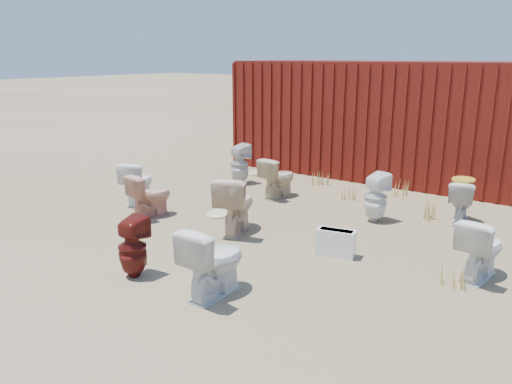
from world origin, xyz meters
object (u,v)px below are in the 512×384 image
Objects in this scene: toilet_front_a at (138,182)px; toilet_front_c at (214,261)px; shipping_container at (377,118)px; toilet_front_e at (481,248)px; toilet_front_pink at (150,195)px; toilet_back_a at (239,164)px; loose_tank at (336,243)px; toilet_back_beige_left at (235,204)px; toilet_back_e at (376,197)px; toilet_front_maroon at (133,247)px; toilet_back_beige_right at (278,178)px; toilet_back_yellowlid at (461,201)px.

toilet_front_c reaches higher than toilet_front_a.
toilet_front_e is (3.15, -4.57, -0.83)m from shipping_container.
toilet_front_pink is 0.87× the size of toilet_back_a.
loose_tank is at bearing -107.73° from toilet_front_c.
toilet_front_pink is 4.87m from toilet_front_e.
shipping_container is at bearing -112.30° from toilet_back_beige_left.
toilet_back_e is at bearing -27.03° from toilet_front_e.
toilet_front_maroon is (-0.17, -6.86, -0.84)m from shipping_container.
toilet_back_beige_right is at bearing -158.66° from toilet_front_a.
shipping_container is at bearing -113.19° from toilet_back_a.
toilet_back_beige_right is at bearing -101.70° from shipping_container.
toilet_back_beige_right is (1.80, 1.73, -0.01)m from toilet_front_a.
toilet_back_yellowlid is (2.46, -2.56, -0.87)m from shipping_container.
loose_tank is (0.12, -1.61, -0.21)m from toilet_back_e.
toilet_back_e is at bearing 24.87° from toilet_back_yellowlid.
toilet_front_maroon is (2.26, -2.12, -0.01)m from toilet_front_a.
toilet_back_a is (-1.63, 4.24, 0.04)m from toilet_front_maroon.
toilet_front_c is 1.60× the size of loose_tank.
toilet_front_e is at bearing 165.61° from toilet_back_beige_left.
shipping_container is at bearing -139.53° from toilet_front_a.
toilet_back_beige_left is (-1.03, 1.73, 0.03)m from toilet_front_c.
toilet_back_beige_right reaches higher than toilet_front_pink.
loose_tank is (-0.97, -2.36, -0.16)m from toilet_back_yellowlid.
toilet_front_maroon is 0.90× the size of toilet_back_a.
toilet_back_beige_left is 1.71× the size of loose_tank.
toilet_front_e is at bearing 99.43° from toilet_back_yellowlid.
toilet_back_e is at bearing 178.91° from toilet_back_a.
toilet_back_beige_right is at bearing -96.38° from toilet_back_beige_left.
toilet_front_a is 1.02× the size of toilet_back_beige_right.
toilet_front_pink is at bearing -13.30° from toilet_back_beige_left.
loose_tank is (3.92, -0.18, -0.20)m from toilet_front_a.
toilet_back_e reaches higher than toilet_back_beige_right.
toilet_front_pink is at bearing 22.51° from toilet_back_yellowlid.
toilet_front_e reaches higher than toilet_front_pink.
toilet_front_e is 0.91× the size of toilet_back_a.
toilet_front_pink is 2.28m from toilet_front_maroon.
toilet_back_yellowlid is 1.33m from toilet_back_e.
toilet_back_a is at bearing -73.48° from toilet_front_maroon.
shipping_container is at bearing -47.23° from toilet_front_e.
toilet_back_beige_right is at bearing -105.39° from toilet_front_pink.
toilet_back_a is 4.26m from toilet_back_yellowlid.
toilet_front_pink is 1.57m from toilet_back_beige_left.
toilet_front_e is 3.30m from toilet_back_beige_left.
toilet_front_maroon is at bearing 122.28° from toilet_back_a.
toilet_front_maroon is 1.91m from toilet_back_beige_left.
toilet_back_yellowlid is at bearing -46.13° from shipping_container.
toilet_front_c is at bearing 99.87° from toilet_back_beige_left.
toilet_front_c is (2.59, -1.53, 0.04)m from toilet_front_pink.
shipping_container is at bearing 95.58° from loose_tank.
toilet_front_maroon reaches higher than loose_tank.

